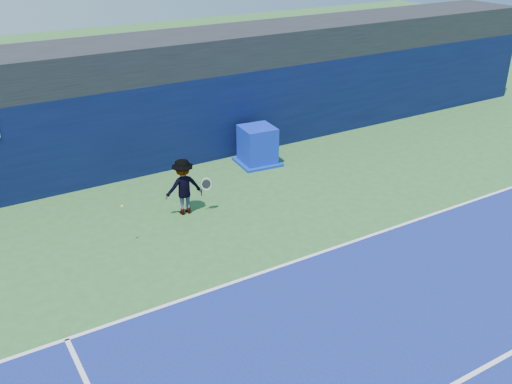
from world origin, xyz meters
TOP-DOWN VIEW (x-y plane):
  - ground at (0.00, 0.00)m, footprint 80.00×80.00m
  - baseline at (0.00, 3.00)m, footprint 24.00×0.10m
  - stadium_band at (0.00, 11.50)m, footprint 36.00×3.00m
  - back_wall_assembly at (-0.00, 10.50)m, footprint 36.00×1.03m
  - equipment_cart at (3.25, 9.01)m, footprint 1.53×1.53m
  - tennis_player at (-0.55, 6.87)m, footprint 1.31×0.74m
  - tennis_ball at (-2.66, 5.97)m, footprint 0.07×0.07m

SIDE VIEW (x-z plane):
  - ground at x=0.00m, z-range 0.00..0.00m
  - baseline at x=0.00m, z-range 0.01..0.01m
  - equipment_cart at x=3.25m, z-range -0.06..1.28m
  - tennis_player at x=-0.55m, z-range 0.00..1.68m
  - tennis_ball at x=-2.66m, z-range 1.13..1.20m
  - back_wall_assembly at x=0.00m, z-range 0.00..3.00m
  - stadium_band at x=0.00m, z-range 3.00..4.20m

